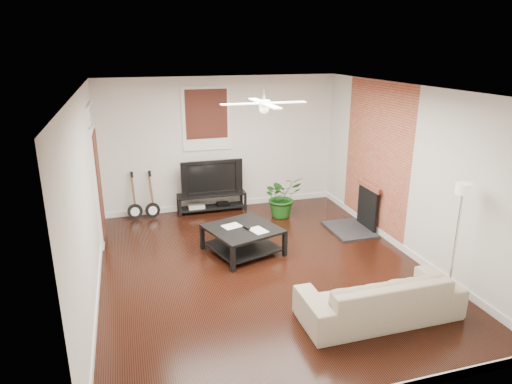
{
  "coord_description": "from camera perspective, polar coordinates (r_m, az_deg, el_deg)",
  "views": [
    {
      "loc": [
        -1.93,
        -6.18,
        3.38
      ],
      "look_at": [
        0.0,
        0.4,
        1.15
      ],
      "focal_mm": 31.68,
      "sensor_mm": 36.0,
      "label": 1
    }
  ],
  "objects": [
    {
      "name": "guitar_right",
      "position": [
        9.36,
        -13.05,
        -0.44
      ],
      "size": [
        0.35,
        0.28,
        0.98
      ],
      "primitive_type": null,
      "rotation": [
        0.0,
        0.0,
        0.25
      ],
      "color": "black",
      "rests_on": "floor"
    },
    {
      "name": "potted_plant",
      "position": [
        9.26,
        3.33,
        -0.56
      ],
      "size": [
        0.88,
        0.79,
        0.87
      ],
      "primitive_type": "imported",
      "rotation": [
        0.0,
        0.0,
        0.15
      ],
      "color": "#1B5217",
      "rests_on": "floor"
    },
    {
      "name": "coffee_table",
      "position": [
        7.73,
        -1.68,
        -6.06
      ],
      "size": [
        1.36,
        1.36,
        0.45
      ],
      "primitive_type": "cube",
      "rotation": [
        0.0,
        0.0,
        0.31
      ],
      "color": "black",
      "rests_on": "floor"
    },
    {
      "name": "tv_stand",
      "position": [
        9.65,
        -5.59,
        -1.32
      ],
      "size": [
        1.44,
        0.38,
        0.4
      ],
      "primitive_type": "cube",
      "color": "black",
      "rests_on": "floor"
    },
    {
      "name": "window_back",
      "position": [
        9.4,
        -6.27,
        9.16
      ],
      "size": [
        1.0,
        0.06,
        1.3
      ],
      "primitive_type": "cube",
      "color": "#38160F",
      "rests_on": "wall_back"
    },
    {
      "name": "door_left",
      "position": [
        8.37,
        -19.44,
        2.23
      ],
      "size": [
        0.08,
        1.0,
        2.5
      ],
      "primitive_type": "cube",
      "color": "white",
      "rests_on": "wall_left"
    },
    {
      "name": "room",
      "position": [
        6.77,
        0.96,
        1.01
      ],
      "size": [
        5.01,
        6.01,
        2.81
      ],
      "color": "black",
      "rests_on": "ground"
    },
    {
      "name": "brick_accent",
      "position": [
        8.66,
        14.88,
        4.19
      ],
      "size": [
        0.02,
        2.2,
        2.8
      ],
      "primitive_type": "cube",
      "color": "#B44D3A",
      "rests_on": "floor"
    },
    {
      "name": "fireplace",
      "position": [
        8.78,
        12.78,
        -1.87
      ],
      "size": [
        0.8,
        1.1,
        0.92
      ],
      "primitive_type": "cube",
      "color": "black",
      "rests_on": "floor"
    },
    {
      "name": "floor_lamp",
      "position": [
        6.65,
        23.88,
        -5.94
      ],
      "size": [
        0.28,
        0.28,
        1.7
      ],
      "primitive_type": null,
      "rotation": [
        0.0,
        0.0,
        0.0
      ],
      "color": "silver",
      "rests_on": "floor"
    },
    {
      "name": "ceiling_fan",
      "position": [
        6.52,
        1.01,
        11.15
      ],
      "size": [
        1.24,
        1.24,
        0.32
      ],
      "primitive_type": null,
      "color": "white",
      "rests_on": "ceiling"
    },
    {
      "name": "tv",
      "position": [
        9.49,
        -5.72,
        1.98
      ],
      "size": [
        1.29,
        0.17,
        0.74
      ],
      "primitive_type": "imported",
      "color": "black",
      "rests_on": "tv_stand"
    },
    {
      "name": "sofa",
      "position": [
        6.18,
        15.32,
        -12.52
      ],
      "size": [
        2.09,
        0.83,
        0.61
      ],
      "primitive_type": "imported",
      "rotation": [
        0.0,
        0.0,
        3.15
      ],
      "color": "#C1AA91",
      "rests_on": "floor"
    },
    {
      "name": "guitar_left",
      "position": [
        9.38,
        -15.19,
        -0.58
      ],
      "size": [
        0.33,
        0.26,
        0.98
      ],
      "primitive_type": null,
      "rotation": [
        0.0,
        0.0,
        0.15
      ],
      "color": "black",
      "rests_on": "floor"
    }
  ]
}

